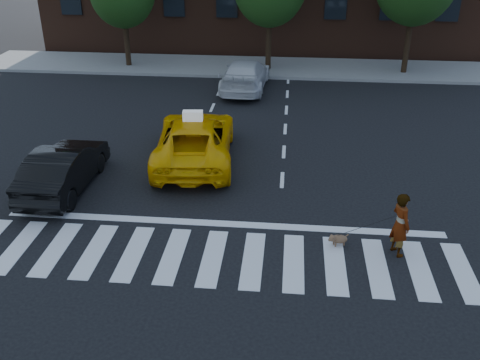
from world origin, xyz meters
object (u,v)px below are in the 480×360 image
object	(u,v)px
black_sedan	(64,168)
dog	(338,239)
woman	(400,224)
taxi	(195,139)
white_suv	(245,75)

from	to	relation	value
black_sedan	dog	xyz separation A→B (m)	(8.11, -2.36, -0.50)
woman	dog	bearing A→B (deg)	57.42
taxi	black_sedan	xyz separation A→B (m)	(-3.60, -2.46, -0.06)
black_sedan	white_suv	world-z (taller)	white_suv
taxi	white_suv	xyz separation A→B (m)	(0.98, 8.10, -0.05)
taxi	woman	distance (m)	7.78
white_suv	woman	bearing A→B (deg)	113.83
taxi	black_sedan	distance (m)	4.36
woman	dog	world-z (taller)	woman
black_sedan	white_suv	distance (m)	11.51
taxi	dog	xyz separation A→B (m)	(4.51, -4.82, -0.56)
taxi	woman	bearing A→B (deg)	134.55
black_sedan	dog	bearing A→B (deg)	164.04
dog	taxi	bearing A→B (deg)	110.09
black_sedan	taxi	bearing A→B (deg)	-145.42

